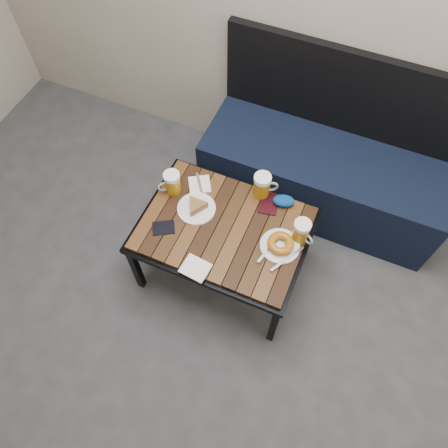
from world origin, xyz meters
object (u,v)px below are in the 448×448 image
at_px(bench, 324,171).
at_px(beer_mug_left, 172,183).
at_px(cafe_table, 224,231).
at_px(passport_burgundy, 269,204).
at_px(plate_pie, 196,207).
at_px(knit_pouch, 284,201).
at_px(beer_mug_centre, 262,185).
at_px(beer_mug_right, 301,231).
at_px(passport_navy, 164,228).
at_px(plate_bagel, 280,245).

xyz_separation_m(bench, beer_mug_left, (-0.67, -0.59, 0.27)).
distance_m(bench, cafe_table, 0.79).
bearing_deg(beer_mug_left, bench, 178.69).
bearing_deg(passport_burgundy, beer_mug_left, -176.83).
xyz_separation_m(plate_pie, passport_burgundy, (0.32, 0.17, -0.02)).
height_order(beer_mug_left, knit_pouch, beer_mug_left).
height_order(beer_mug_left, beer_mug_centre, beer_mug_centre).
bearing_deg(plate_pie, beer_mug_right, 4.96).
height_order(beer_mug_left, beer_mug_right, beer_mug_left).
bearing_deg(plate_pie, knit_pouch, 27.80).
relative_size(beer_mug_centre, passport_burgundy, 1.09).
relative_size(passport_navy, knit_pouch, 0.99).
height_order(cafe_table, knit_pouch, knit_pouch).
bearing_deg(beer_mug_right, bench, 118.95).
xyz_separation_m(plate_pie, plate_bagel, (0.46, -0.04, 0.00)).
relative_size(cafe_table, plate_bagel, 3.47).
bearing_deg(knit_pouch, passport_navy, -143.17).
bearing_deg(bench, beer_mug_left, -138.70).
distance_m(beer_mug_centre, passport_navy, 0.54).
xyz_separation_m(plate_pie, passport_navy, (-0.10, -0.16, -0.02)).
xyz_separation_m(bench, beer_mug_right, (0.02, -0.60, 0.27)).
xyz_separation_m(cafe_table, plate_bagel, (0.29, 0.00, 0.07)).
relative_size(beer_mug_centre, passport_navy, 1.30).
distance_m(cafe_table, beer_mug_right, 0.39).
relative_size(beer_mug_centre, plate_pie, 0.73).
relative_size(bench, plate_pie, 7.18).
bearing_deg(beer_mug_centre, passport_burgundy, -65.14).
xyz_separation_m(plate_pie, knit_pouch, (0.39, 0.21, 0.00)).
xyz_separation_m(beer_mug_centre, plate_bagel, (0.19, -0.26, -0.05)).
distance_m(passport_navy, knit_pouch, 0.62).
bearing_deg(beer_mug_left, passport_burgundy, 150.88).
relative_size(bench, knit_pouch, 12.71).
distance_m(plate_pie, knit_pouch, 0.44).
bearing_deg(passport_burgundy, passport_navy, -151.99).
height_order(plate_bagel, passport_navy, plate_bagel).
distance_m(cafe_table, knit_pouch, 0.34).
xyz_separation_m(plate_bagel, passport_burgundy, (-0.13, 0.21, -0.02)).
bearing_deg(beer_mug_centre, cafe_table, -136.78).
bearing_deg(beer_mug_right, plate_bagel, -103.56).
bearing_deg(plate_pie, passport_navy, -122.17).
bearing_deg(cafe_table, beer_mug_centre, 69.25).
relative_size(beer_mug_left, beer_mug_centre, 0.95).
distance_m(beer_mug_right, plate_bagel, 0.12).
relative_size(beer_mug_left, passport_navy, 1.23).
xyz_separation_m(bench, passport_navy, (-0.62, -0.81, 0.20)).
xyz_separation_m(passport_burgundy, knit_pouch, (0.07, 0.03, 0.02)).
bearing_deg(passport_burgundy, cafe_table, -136.34).
bearing_deg(bench, beer_mug_centre, -119.85).
distance_m(beer_mug_left, beer_mug_right, 0.69).
height_order(beer_mug_right, plate_bagel, beer_mug_right).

